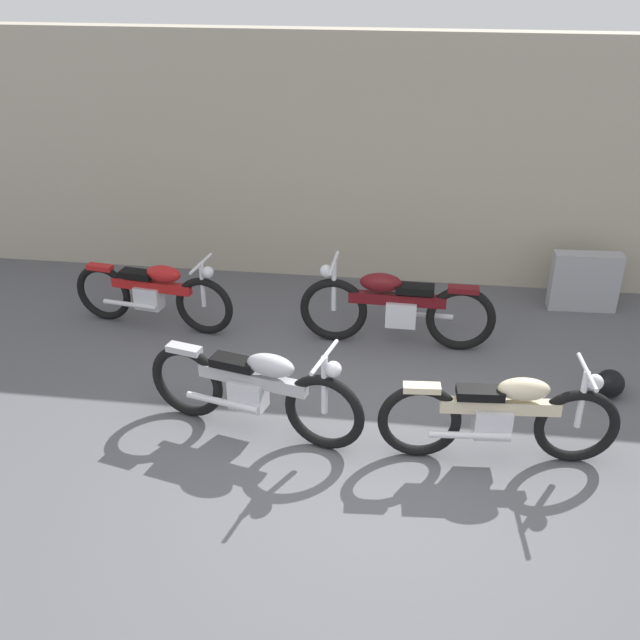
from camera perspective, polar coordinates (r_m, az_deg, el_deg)
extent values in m
plane|color=#56565B|center=(6.31, 3.68, -11.95)|extent=(40.00, 40.00, 0.00)
cube|color=#B2A893|center=(9.33, 5.97, 11.91)|extent=(18.00, 0.30, 3.02)
cube|color=#9E9EA3|center=(9.30, 19.52, 2.78)|extent=(0.79, 0.23, 0.71)
sphere|color=black|center=(7.73, 21.22, -4.54)|extent=(0.28, 0.28, 0.28)
torus|color=black|center=(8.32, -8.82, 1.06)|extent=(0.68, 0.18, 0.67)
torus|color=black|center=(8.89, -16.17, 2.03)|extent=(0.68, 0.18, 0.67)
cube|color=silver|center=(8.60, -12.90, 1.71)|extent=(0.32, 0.23, 0.26)
cube|color=#B21919|center=(8.52, -12.73, 2.57)|extent=(0.95, 0.23, 0.11)
ellipsoid|color=#B21919|center=(8.38, -11.84, 3.47)|extent=(0.43, 0.24, 0.18)
cube|color=black|center=(8.55, -13.80, 3.42)|extent=(0.39, 0.22, 0.07)
cube|color=#B21919|center=(8.76, -16.44, 3.88)|extent=(0.31, 0.15, 0.06)
cylinder|color=silver|center=(8.22, -8.95, 2.65)|extent=(0.05, 0.05, 0.51)
cylinder|color=silver|center=(8.11, -9.08, 4.27)|extent=(0.11, 0.53, 0.03)
sphere|color=silver|center=(8.12, -8.55, 3.62)|extent=(0.13, 0.13, 0.13)
cylinder|color=silver|center=(8.63, -14.28, 1.15)|extent=(0.65, 0.15, 0.06)
torus|color=black|center=(6.42, 0.32, -7.05)|extent=(0.73, 0.26, 0.73)
torus|color=black|center=(6.93, -10.10, -4.62)|extent=(0.73, 0.26, 0.73)
cube|color=silver|center=(6.65, -5.49, -5.58)|extent=(0.36, 0.27, 0.28)
cube|color=#ADADB2|center=(6.55, -5.16, -4.51)|extent=(1.01, 0.34, 0.12)
ellipsoid|color=#ADADB2|center=(6.39, -3.79, -3.47)|extent=(0.47, 0.30, 0.20)
cube|color=black|center=(6.56, -6.62, -3.23)|extent=(0.43, 0.27, 0.08)
cube|color=#ADADB2|center=(6.76, -10.33, -2.20)|extent=(0.34, 0.19, 0.06)
cylinder|color=silver|center=(6.26, 0.33, -4.99)|extent=(0.06, 0.06, 0.55)
cylinder|color=silver|center=(6.12, 0.34, -2.84)|extent=(0.17, 0.57, 0.04)
sphere|color=silver|center=(6.15, 1.03, -3.77)|extent=(0.14, 0.14, 0.14)
cylinder|color=silver|center=(6.69, -7.46, -6.24)|extent=(0.69, 0.22, 0.06)
torus|color=black|center=(8.08, 1.04, 0.78)|extent=(0.74, 0.11, 0.73)
torus|color=black|center=(8.03, 10.67, 0.09)|extent=(0.74, 0.11, 0.73)
cube|color=silver|center=(8.01, 6.21, 0.54)|extent=(0.33, 0.21, 0.28)
cube|color=#590F14|center=(7.94, 5.90, 1.60)|extent=(1.03, 0.12, 0.12)
ellipsoid|color=#590F14|center=(7.88, 4.65, 2.87)|extent=(0.45, 0.21, 0.20)
cube|color=black|center=(7.88, 7.26, 2.36)|extent=(0.41, 0.19, 0.08)
cube|color=#590F14|center=(7.88, 10.88, 2.30)|extent=(0.32, 0.13, 0.06)
cylinder|color=silver|center=(7.96, 1.06, 2.56)|extent=(0.06, 0.06, 0.55)
cylinder|color=silver|center=(7.84, 1.08, 4.38)|extent=(0.05, 0.58, 0.04)
sphere|color=silver|center=(7.89, 0.49, 3.75)|extent=(0.14, 0.14, 0.14)
cylinder|color=silver|center=(8.15, 7.64, 0.38)|extent=(0.70, 0.07, 0.06)
torus|color=black|center=(6.62, 18.98, -7.66)|extent=(0.71, 0.14, 0.70)
torus|color=black|center=(6.39, 7.58, -7.63)|extent=(0.71, 0.14, 0.70)
cube|color=silver|center=(6.45, 12.98, -7.54)|extent=(0.32, 0.22, 0.27)
cube|color=beige|center=(6.38, 13.56, -6.41)|extent=(0.99, 0.17, 0.12)
ellipsoid|color=beige|center=(6.32, 15.28, -5.11)|extent=(0.44, 0.22, 0.19)
cube|color=black|center=(6.28, 12.12, -5.45)|extent=(0.40, 0.20, 0.08)
cube|color=beige|center=(6.20, 7.77, -5.15)|extent=(0.32, 0.14, 0.06)
cylinder|color=silver|center=(6.48, 19.34, -5.74)|extent=(0.05, 0.05, 0.53)
cylinder|color=silver|center=(6.35, 19.71, -3.73)|extent=(0.08, 0.56, 0.03)
sphere|color=silver|center=(6.42, 20.23, -4.48)|extent=(0.14, 0.14, 0.14)
cylinder|color=silver|center=(6.37, 11.34, -8.63)|extent=(0.68, 0.11, 0.06)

